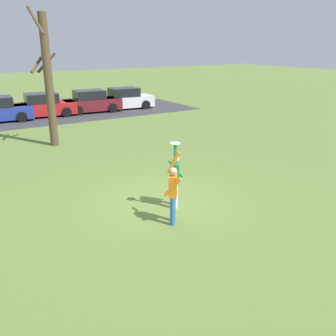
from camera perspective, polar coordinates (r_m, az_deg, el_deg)
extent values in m
plane|color=olive|center=(12.00, -0.91, -5.13)|extent=(120.00, 120.00, 0.00)
cylinder|color=silver|center=(11.59, 1.18, -3.81)|extent=(0.14, 0.14, 0.82)
cylinder|color=silver|center=(11.35, 1.10, -4.31)|extent=(0.14, 0.14, 0.82)
cube|color=#238447|center=(11.22, 1.17, -0.71)|extent=(0.39, 0.42, 0.60)
sphere|color=tan|center=(11.09, 1.18, 1.32)|extent=(0.23, 0.23, 0.23)
cylinder|color=#238447|center=(11.42, 1.24, -0.11)|extent=(0.41, 0.35, 0.59)
cylinder|color=#238447|center=(10.81, 1.11, 2.05)|extent=(0.09, 0.09, 0.66)
cylinder|color=#3366B7|center=(10.35, 0.71, -6.68)|extent=(0.14, 0.14, 0.82)
cylinder|color=#3366B7|center=(10.58, 0.81, -6.08)|extent=(0.14, 0.14, 0.82)
cube|color=orange|center=(10.19, 0.77, -2.76)|extent=(0.39, 0.42, 0.60)
sphere|color=tan|center=(10.04, 0.79, -0.55)|extent=(0.23, 0.23, 0.23)
cylinder|color=orange|center=(9.96, 0.69, -2.97)|extent=(0.41, 0.35, 0.59)
cylinder|color=orange|center=(10.20, 0.88, 0.84)|extent=(0.31, 0.26, 0.65)
cylinder|color=white|center=(10.72, 1.12, 3.80)|extent=(0.28, 0.28, 0.02)
cylinder|color=black|center=(27.57, -21.97, 7.89)|extent=(0.68, 0.27, 0.66)
cylinder|color=black|center=(25.78, -21.51, 7.28)|extent=(0.68, 0.27, 0.66)
cube|color=red|center=(27.31, -18.39, 8.67)|extent=(4.24, 2.13, 0.80)
cube|color=black|center=(27.18, -18.86, 10.12)|extent=(2.23, 1.81, 0.64)
cylinder|color=black|center=(28.45, -16.13, 8.80)|extent=(0.68, 0.27, 0.66)
cylinder|color=black|center=(26.69, -15.30, 8.26)|extent=(0.68, 0.27, 0.66)
cylinder|color=black|center=(28.07, -21.24, 8.15)|extent=(0.68, 0.27, 0.66)
cylinder|color=black|center=(26.28, -20.73, 7.57)|extent=(0.68, 0.27, 0.66)
cube|color=maroon|center=(28.22, -11.58, 9.53)|extent=(4.24, 2.13, 0.80)
cube|color=black|center=(28.08, -11.98, 10.94)|extent=(2.23, 1.81, 0.64)
cylinder|color=black|center=(29.48, -9.67, 9.58)|extent=(0.68, 0.27, 0.66)
cylinder|color=black|center=(27.77, -8.47, 9.10)|extent=(0.68, 0.27, 0.66)
cylinder|color=black|center=(28.81, -14.53, 9.05)|extent=(0.68, 0.27, 0.66)
cylinder|color=black|center=(27.06, -13.60, 8.54)|extent=(0.68, 0.27, 0.66)
cube|color=white|center=(29.33, -6.46, 10.12)|extent=(4.24, 2.13, 0.80)
cube|color=black|center=(29.18, -6.80, 11.49)|extent=(2.23, 1.81, 0.64)
cylinder|color=black|center=(30.67, -4.84, 10.12)|extent=(0.68, 0.27, 0.66)
cylinder|color=black|center=(29.01, -3.41, 9.67)|extent=(0.68, 0.27, 0.66)
cylinder|color=black|center=(29.79, -9.41, 9.69)|extent=(0.68, 0.27, 0.66)
cylinder|color=black|center=(28.08, -8.21, 9.21)|extent=(0.68, 0.27, 0.66)
cube|color=#38383D|center=(27.35, -17.61, 7.60)|extent=(21.38, 6.40, 0.01)
cylinder|color=brown|center=(18.88, -17.84, 12.47)|extent=(0.39, 0.39, 6.18)
cylinder|color=brown|center=(18.55, -19.65, 20.57)|extent=(0.55, 0.86, 1.23)
cylinder|color=brown|center=(19.25, -18.14, 15.09)|extent=(0.97, 0.35, 0.98)
cylinder|color=brown|center=(19.10, -19.41, 14.86)|extent=(0.90, 0.84, 0.84)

